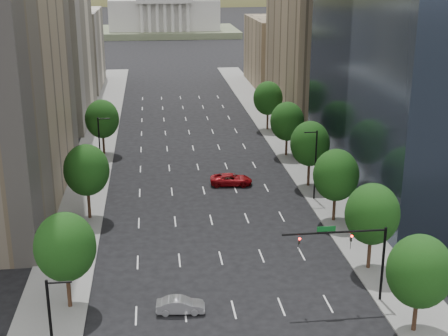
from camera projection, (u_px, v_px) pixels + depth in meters
name	position (u px, v px, depth m)	size (l,w,h in m)	color
sidewalk_left	(83.00, 195.00, 80.48)	(6.00, 200.00, 0.15)	slate
sidewalk_right	(319.00, 185.00, 83.92)	(6.00, 200.00, 0.15)	slate
midrise_cream_left	(46.00, 26.00, 114.61)	(14.00, 30.00, 35.00)	beige
filler_left	(71.00, 49.00, 148.40)	(14.00, 26.00, 18.00)	beige
parking_tan_right	(317.00, 38.00, 118.10)	(14.00, 30.00, 30.00)	#8C7759
filler_right	(280.00, 52.00, 151.43)	(14.00, 26.00, 16.00)	#8C7759
tree_right_0	(420.00, 271.00, 49.06)	(5.20, 5.20, 8.39)	#382316
tree_right_1	(372.00, 214.00, 59.33)	(5.20, 5.20, 8.75)	#382316
tree_right_2	(336.00, 175.00, 70.71)	(5.20, 5.20, 8.61)	#382316
tree_right_3	(310.00, 144.00, 81.95)	(5.20, 5.20, 8.89)	#382316
tree_right_4	(287.00, 121.00, 95.30)	(5.20, 5.20, 8.46)	#382316
tree_right_5	(268.00, 98.00, 110.31)	(5.20, 5.20, 8.75)	#382316
tree_left_0	(65.00, 247.00, 52.45)	(5.20, 5.20, 8.75)	#382316
tree_left_1	(87.00, 170.00, 71.27)	(5.20, 5.20, 8.97)	#382316
tree_left_2	(102.00, 119.00, 95.90)	(5.20, 5.20, 8.68)	#382316
streetlight_rn	(315.00, 163.00, 77.49)	(1.70, 0.20, 9.00)	black
streetlight_ln	(100.00, 148.00, 83.95)	(1.70, 0.20, 9.00)	black
traffic_signal	(356.00, 249.00, 53.46)	(9.12, 0.40, 7.38)	black
capitol	(164.00, 14.00, 258.65)	(60.00, 40.00, 35.20)	#596647
foothills	(192.00, 35.00, 607.02)	(720.00, 413.00, 263.00)	olive
car_silver	(180.00, 305.00, 53.28)	(1.44, 4.14, 1.36)	#9D9DA2
car_red_far	(231.00, 179.00, 84.01)	(2.58, 5.60, 1.56)	maroon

